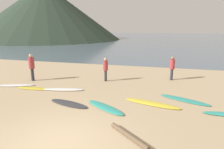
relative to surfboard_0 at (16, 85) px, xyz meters
The scene contains 14 objects.
ground_plane 7.64m from the surfboard_0, 41.97° to the left, with size 120.00×120.00×0.20m, color tan.
ocean_water 58.33m from the surfboard_0, 84.41° to the left, with size 140.00×100.00×0.01m, color slate.
headland_hill 48.24m from the surfboard_0, 120.36° to the left, with size 41.54×41.54×15.01m, color #28382B.
surfboard_0 is the anchor object (origin of this frame).
surfboard_1 1.44m from the surfboard_0, ahead, with size 2.09×0.48×0.06m, color yellow.
surfboard_2 3.27m from the surfboard_0, ahead, with size 2.33×0.46×0.10m, color white.
surfboard_3 4.89m from the surfboard_0, 22.04° to the right, with size 2.16×0.59×0.06m, color #333338.
surfboard_4 6.58m from the surfboard_0, 16.23° to the right, with size 2.27×0.53×0.09m, color teal.
surfboard_5 8.35m from the surfboard_0, ahead, with size 2.67×0.53×0.09m, color yellow.
surfboard_6 9.81m from the surfboard_0, ahead, with size 2.49×0.54×0.06m, color teal.
person_0 10.12m from the surfboard_0, 22.96° to the left, with size 0.33×0.33×1.62m.
person_1 5.69m from the surfboard_0, 26.42° to the left, with size 0.32×0.32×1.57m.
person_3 1.70m from the surfboard_0, 78.72° to the left, with size 0.36×0.36×1.80m.
driftwood_log 8.71m from the surfboard_0, 26.93° to the right, with size 0.16×0.16×1.80m, color brown.
Camera 1 is at (3.05, -4.78, 3.55)m, focal length 31.62 mm.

